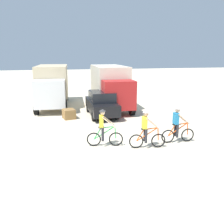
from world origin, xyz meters
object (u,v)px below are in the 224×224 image
object	(u,v)px
supply_crate	(69,114)
box_truck_cream_rv	(110,85)
cyclist_cowboy_hat	(146,131)
box_truck_tan_camper	(52,84)
cyclist_orange_shirt	(104,129)
sedan_parked	(102,103)
cyclist_near_camera	(177,126)

from	to	relation	value
supply_crate	box_truck_cream_rv	bearing A→B (deg)	39.10
box_truck_cream_rv	cyclist_cowboy_hat	bearing A→B (deg)	-91.36
box_truck_tan_camper	cyclist_orange_shirt	xyz separation A→B (m)	(2.48, -9.83, -1.03)
sedan_parked	cyclist_near_camera	world-z (taller)	cyclist_near_camera
sedan_parked	box_truck_cream_rv	bearing A→B (deg)	64.99
cyclist_near_camera	supply_crate	world-z (taller)	cyclist_near_camera
box_truck_cream_rv	box_truck_tan_camper	bearing A→B (deg)	161.34
cyclist_orange_shirt	supply_crate	bearing A→B (deg)	104.32
box_truck_tan_camper	sedan_parked	world-z (taller)	box_truck_tan_camper
cyclist_orange_shirt	cyclist_near_camera	bearing A→B (deg)	-4.50
sedan_parked	cyclist_orange_shirt	distance (m)	5.84
cyclist_cowboy_hat	cyclist_near_camera	bearing A→B (deg)	12.04
box_truck_tan_camper	supply_crate	distance (m)	4.78
box_truck_tan_camper	box_truck_cream_rv	size ratio (longest dim) A/B	1.02
box_truck_cream_rv	cyclist_near_camera	xyz separation A→B (m)	(1.53, -8.57, -1.03)
box_truck_cream_rv	supply_crate	distance (m)	4.76
box_truck_tan_camper	cyclist_near_camera	xyz separation A→B (m)	(6.12, -10.12, -1.03)
box_truck_cream_rv	sedan_parked	distance (m)	2.95
supply_crate	cyclist_orange_shirt	bearing A→B (deg)	-75.68
box_truck_cream_rv	cyclist_cowboy_hat	distance (m)	9.01
cyclist_orange_shirt	box_truck_tan_camper	bearing A→B (deg)	104.18
cyclist_cowboy_hat	box_truck_cream_rv	bearing A→B (deg)	88.64
cyclist_orange_shirt	cyclist_near_camera	distance (m)	3.65
sedan_parked	cyclist_cowboy_hat	distance (m)	6.50
box_truck_cream_rv	cyclist_cowboy_hat	xyz separation A→B (m)	(-0.21, -8.94, -1.03)
sedan_parked	cyclist_near_camera	bearing A→B (deg)	-65.89
sedan_parked	cyclist_orange_shirt	xyz separation A→B (m)	(-0.93, -5.77, -0.04)
box_truck_tan_camper	cyclist_orange_shirt	distance (m)	10.20
box_truck_cream_rv	cyclist_near_camera	world-z (taller)	box_truck_cream_rv
sedan_parked	cyclist_orange_shirt	world-z (taller)	cyclist_orange_shirt
cyclist_near_camera	supply_crate	distance (m)	7.64
cyclist_cowboy_hat	sedan_parked	bearing A→B (deg)	98.53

